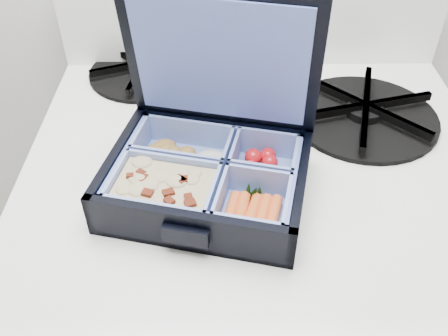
{
  "coord_description": "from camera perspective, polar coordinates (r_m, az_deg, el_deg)",
  "views": [
    {
      "loc": [
        0.54,
        1.26,
        1.2
      ],
      "look_at": [
        0.55,
        1.65,
        0.85
      ],
      "focal_mm": 40.0,
      "sensor_mm": 36.0,
      "label": 1
    }
  ],
  "objects": [
    {
      "name": "fork",
      "position": [
        0.62,
        6.81,
        3.91
      ],
      "size": [
        0.13,
        0.17,
        0.01
      ],
      "primitive_type": null,
      "rotation": [
        0.0,
        0.0,
        -0.65
      ],
      "color": "#ADAABE",
      "rests_on": "stove"
    },
    {
      "name": "bento_box",
      "position": [
        0.52,
        -1.93,
        -1.2
      ],
      "size": [
        0.23,
        0.2,
        0.05
      ],
      "primitive_type": null,
      "rotation": [
        0.0,
        0.0,
        -0.23
      ],
      "color": "black",
      "rests_on": "stove"
    },
    {
      "name": "burner_grate_rear",
      "position": [
        0.75,
        -9.1,
        11.2
      ],
      "size": [
        0.21,
        0.21,
        0.02
      ],
      "primitive_type": "cylinder",
      "rotation": [
        0.0,
        0.0,
        0.37
      ],
      "color": "black",
      "rests_on": "stove"
    },
    {
      "name": "burner_grate",
      "position": [
        0.67,
        15.81,
        6.42
      ],
      "size": [
        0.23,
        0.23,
        0.03
      ],
      "primitive_type": "cylinder",
      "rotation": [
        0.0,
        0.0,
        0.26
      ],
      "color": "black",
      "rests_on": "stove"
    }
  ]
}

